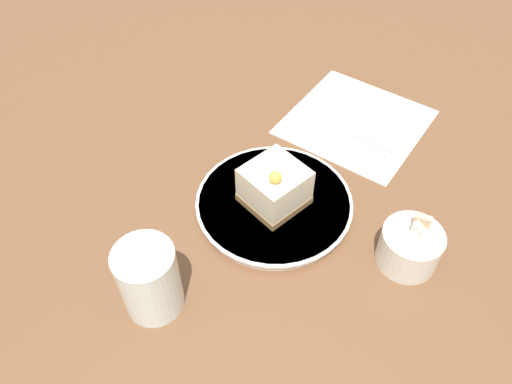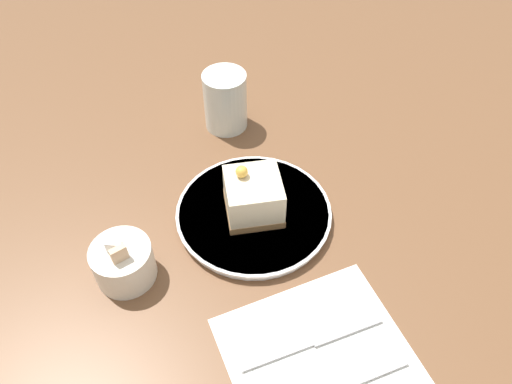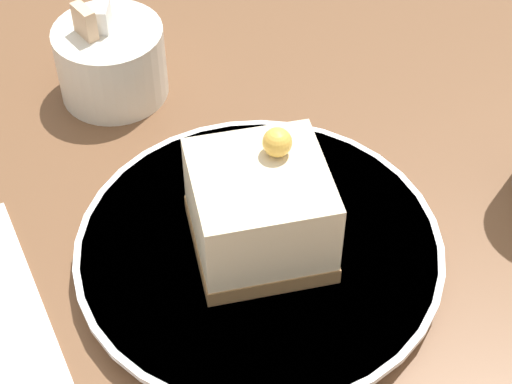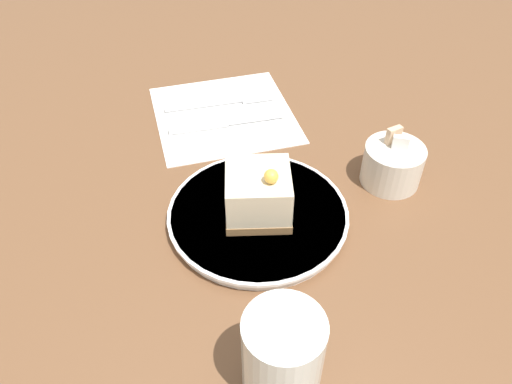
{
  "view_description": "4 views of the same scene",
  "coord_description": "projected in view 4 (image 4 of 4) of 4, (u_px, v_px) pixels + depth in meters",
  "views": [
    {
      "loc": [
        0.4,
        0.27,
        0.54
      ],
      "look_at": [
        0.06,
        -0.02,
        0.04
      ],
      "focal_mm": 35.0,
      "sensor_mm": 36.0,
      "label": 1
    },
    {
      "loc": [
        -0.39,
        0.14,
        0.55
      ],
      "look_at": [
        0.04,
        -0.0,
        0.05
      ],
      "focal_mm": 35.0,
      "sensor_mm": 36.0,
      "label": 2
    },
    {
      "loc": [
        -0.08,
        -0.3,
        0.4
      ],
      "look_at": [
        0.04,
        0.0,
        0.06
      ],
      "focal_mm": 60.0,
      "sensor_mm": 36.0,
      "label": 3
    },
    {
      "loc": [
        0.45,
        -0.08,
        0.44
      ],
      "look_at": [
        0.04,
        -0.0,
        0.05
      ],
      "focal_mm": 35.0,
      "sensor_mm": 36.0,
      "label": 4
    }
  ],
  "objects": [
    {
      "name": "plate",
      "position": [
        260.0,
        215.0,
        0.6
      ],
      "size": [
        0.22,
        0.22,
        0.02
      ],
      "color": "white",
      "rests_on": "ground_plane"
    },
    {
      "name": "knife",
      "position": [
        217.0,
        125.0,
        0.75
      ],
      "size": [
        0.02,
        0.18,
        0.0
      ],
      "rotation": [
        0.0,
        0.0,
        0.05
      ],
      "color": "silver",
      "rests_on": "napkin"
    },
    {
      "name": "ground_plane",
      "position": [
        252.0,
        198.0,
        0.64
      ],
      "size": [
        4.0,
        4.0,
        0.0
      ],
      "primitive_type": "plane",
      "color": "brown"
    },
    {
      "name": "napkin",
      "position": [
        224.0,
        114.0,
        0.77
      ],
      "size": [
        0.22,
        0.22,
        0.0
      ],
      "rotation": [
        0.0,
        0.0,
        0.08
      ],
      "color": "white",
      "rests_on": "ground_plane"
    },
    {
      "name": "fork",
      "position": [
        230.0,
        101.0,
        0.79
      ],
      "size": [
        0.02,
        0.18,
        0.0
      ],
      "rotation": [
        0.0,
        0.0,
        0.05
      ],
      "color": "silver",
      "rests_on": "napkin"
    },
    {
      "name": "drinking_glass",
      "position": [
        282.0,
        357.0,
        0.42
      ],
      "size": [
        0.07,
        0.07,
        0.1
      ],
      "color": "silver",
      "rests_on": "ground_plane"
    },
    {
      "name": "cake_slice",
      "position": [
        262.0,
        193.0,
        0.58
      ],
      "size": [
        0.09,
        0.09,
        0.08
      ],
      "rotation": [
        0.0,
        0.0,
        -0.15
      ],
      "color": "olive",
      "rests_on": "plate"
    },
    {
      "name": "sugar_bowl",
      "position": [
        391.0,
        162.0,
        0.65
      ],
      "size": [
        0.08,
        0.08,
        0.08
      ],
      "color": "silver",
      "rests_on": "ground_plane"
    }
  ]
}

